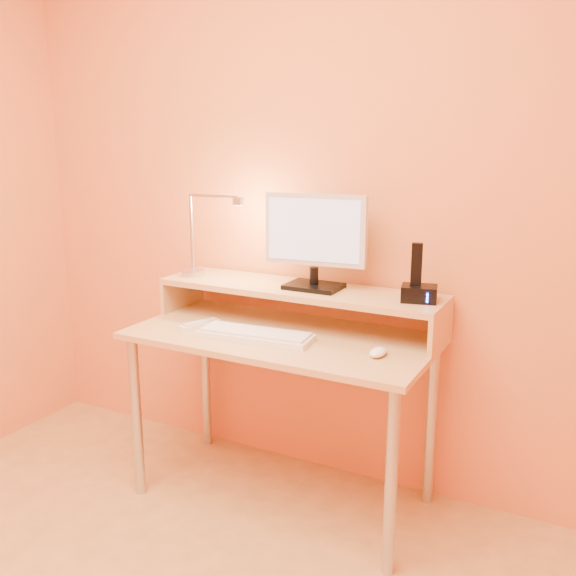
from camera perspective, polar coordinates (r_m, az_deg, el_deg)
The scene contains 25 objects.
wall_back at distance 2.69m, azimuth 2.65°, elevation 8.57°, with size 3.00×0.04×2.50m, color orange.
desk_leg_fl at distance 2.75m, azimuth -13.45°, elevation -11.21°, with size 0.04×0.04×0.69m, color #B3B3B8.
desk_leg_fr at distance 2.26m, azimuth 9.23°, elevation -16.90°, with size 0.04×0.04×0.69m, color #B3B3B8.
desk_leg_bl at distance 3.11m, azimuth -7.39°, elevation -7.95°, with size 0.04×0.04×0.69m, color #B3B3B8.
desk_leg_br at distance 2.68m, azimuth 12.71°, elevation -11.85°, with size 0.04×0.04×0.69m, color #B3B3B8.
desk_lower at distance 2.52m, azimuth -0.57°, elevation -4.41°, with size 1.20×0.60×0.03m, color tan.
shelf_riser_left at distance 2.93m, azimuth -9.43°, elevation -0.38°, with size 0.02×0.30×0.14m, color tan.
shelf_riser_right at distance 2.43m, azimuth 13.57°, elevation -3.53°, with size 0.02×0.30×0.14m, color tan.
desk_shelf at distance 2.60m, azimuth 0.98°, elevation -0.15°, with size 1.20×0.30×0.03m, color tan.
monitor_foot at distance 2.57m, azimuth 2.34°, elevation 0.15°, with size 0.22×0.16×0.02m, color black.
monitor_neck at distance 2.56m, azimuth 2.35°, elevation 1.11°, with size 0.04×0.04×0.07m, color black.
monitor_panel at distance 2.53m, azimuth 2.48°, elevation 5.24°, with size 0.42×0.04×0.28m, color silver.
monitor_back at distance 2.55m, azimuth 2.71°, elevation 5.31°, with size 0.37×0.01×0.24m, color black.
monitor_screen at distance 2.52m, azimuth 2.30°, elevation 5.19°, with size 0.38×0.00×0.25m, color #AEB4D1.
lamp_base at distance 2.83m, azimuth -8.51°, elevation 1.36°, with size 0.10×0.10×0.03m, color #B3B3B8.
lamp_post at distance 2.80m, azimuth -8.64°, elevation 4.91°, with size 0.01×0.01×0.33m, color #B3B3B8.
lamp_arm at distance 2.71m, azimuth -6.69°, elevation 8.21°, with size 0.01×0.01×0.24m, color #B3B3B8.
lamp_head at distance 2.64m, azimuth -4.51°, elevation 7.80°, with size 0.04×0.04×0.03m, color #B3B3B8.
lamp_bulb at distance 2.65m, azimuth -4.50°, elevation 7.45°, with size 0.03×0.03×0.00m, color #FFEAC6.
phone_dock at distance 2.42m, azimuth 11.69°, elevation -0.49°, with size 0.13×0.10×0.06m, color black.
phone_handset at distance 2.40m, azimuth 11.47°, elevation 2.10°, with size 0.04×0.03×0.16m, color black.
phone_led at distance 2.36m, azimuth 12.40°, elevation -0.88°, with size 0.01×0.00×0.04m, color blue.
keyboard at distance 2.46m, azimuth -2.94°, elevation -4.30°, with size 0.45×0.14×0.02m, color white.
mouse at distance 2.28m, azimuth 8.09°, elevation -5.72°, with size 0.05×0.09×0.03m, color white.
remote_control at distance 2.62m, azimuth -7.89°, elevation -3.30°, with size 0.05×0.18×0.02m, color white.
Camera 1 is at (1.13, -0.93, 1.49)m, focal length 39.60 mm.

